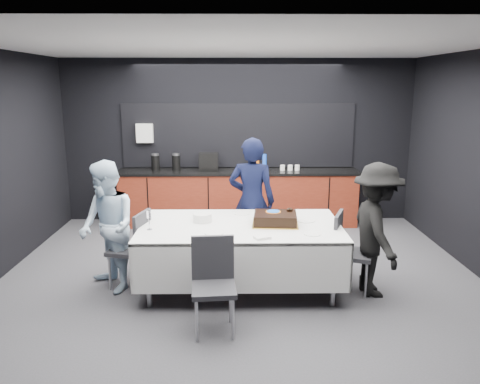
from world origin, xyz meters
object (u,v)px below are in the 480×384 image
party_table (241,236)px  person_right (376,230)px  chair_left (135,244)px  chair_near (213,277)px  champagne_flute (149,216)px  chair_right (347,246)px  person_center (252,201)px  person_left (107,227)px  plate_stack (202,218)px  cake_assembly (275,219)px

party_table → person_right: person_right is taller
party_table → chair_left: chair_left is taller
chair_near → champagne_flute: bearing=134.0°
chair_right → person_center: (-1.07, 0.90, 0.32)m
party_table → person_left: size_ratio=1.51×
chair_right → chair_near: (-1.51, -0.87, 0.00)m
party_table → plate_stack: bearing=165.6°
cake_assembly → chair_near: (-0.68, -0.97, -0.31)m
champagne_flute → person_right: (2.55, -0.00, -0.17)m
plate_stack → champagne_flute: size_ratio=0.99×
plate_stack → person_left: person_left is taller
person_right → person_left: bearing=83.8°
cake_assembly → person_right: person_right is taller
chair_left → chair_near: same height
cake_assembly → plate_stack: 0.86m
party_table → person_right: 1.55m
cake_assembly → person_center: size_ratio=0.33×
champagne_flute → person_left: 0.56m
chair_left → person_center: 1.64m
party_table → chair_left: (-1.25, 0.03, -0.11)m
chair_left → person_left: size_ratio=0.60×
plate_stack → chair_near: chair_near is taller
champagne_flute → person_center: person_center is taller
party_table → chair_right: 1.24m
cake_assembly → chair_left: 1.68m
champagne_flute → person_left: bearing=163.9°
person_right → plate_stack: bearing=77.8°
chair_right → person_center: bearing=140.2°
person_center → chair_left: bearing=38.7°
plate_stack → champagne_flute: 0.66m
chair_right → person_right: bearing=-19.7°
chair_near → party_table: bearing=73.8°
party_table → champagne_flute: (-1.03, -0.19, 0.30)m
champagne_flute → chair_near: 1.15m
chair_right → chair_near: same height
champagne_flute → chair_right: 2.30m
party_table → chair_left: size_ratio=2.51×
person_center → person_right: bearing=153.4°
chair_right → chair_left: bearing=177.3°
chair_left → person_right: 2.80m
party_table → champagne_flute: 1.08m
chair_left → person_right: (2.78, -0.22, 0.23)m
person_center → person_left: person_center is taller
chair_left → person_center: (1.41, 0.78, 0.32)m
party_table → chair_right: chair_right is taller
plate_stack → person_right: size_ratio=0.14×
chair_left → chair_near: (0.97, -0.99, 0.00)m
champagne_flute → chair_left: 0.51m
plate_stack → chair_near: size_ratio=0.24×
chair_left → chair_right: size_ratio=1.00×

